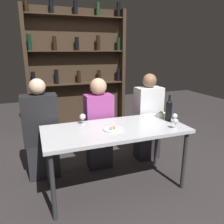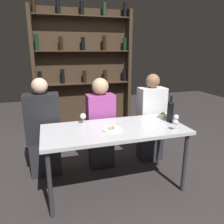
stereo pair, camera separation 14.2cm
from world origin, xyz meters
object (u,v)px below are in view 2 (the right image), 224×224
wine_glass_0 (83,116)px  food_plate_0 (112,129)px  wine_glass_2 (176,123)px  seated_person_left (44,131)px  seated_person_right (151,120)px  wine_glass_1 (176,118)px  seated_person_center (101,126)px  wine_bottle (170,110)px  snack_bowl (163,115)px

wine_glass_0 → food_plate_0: size_ratio=0.58×
wine_glass_2 → seated_person_left: bearing=150.0°
seated_person_right → wine_glass_1: bearing=-90.5°
seated_person_center → seated_person_left: bearing=180.0°
wine_glass_2 → wine_glass_1: bearing=56.8°
wine_bottle → seated_person_right: bearing=88.4°
food_plate_0 → seated_person_center: (0.01, 0.57, -0.16)m
seated_person_right → seated_person_left: bearing=-180.0°
seated_person_left → seated_person_center: size_ratio=1.02×
wine_bottle → wine_glass_1: bearing=-85.7°
wine_bottle → wine_glass_2: wine_bottle is taller
wine_glass_2 → seated_person_right: (0.11, 0.77, -0.22)m
snack_bowl → seated_person_right: size_ratio=0.10×
wine_glass_2 → food_plate_0: bearing=162.2°
seated_person_left → wine_glass_2: bearing=-30.0°
snack_bowl → seated_person_left: 1.49m
wine_bottle → wine_glass_1: wine_bottle is taller
wine_glass_0 → wine_glass_2: wine_glass_0 is taller
wine_glass_1 → seated_person_right: bearing=89.5°
wine_bottle → snack_bowl: (-0.00, 0.15, -0.10)m
seated_person_left → wine_bottle: bearing=-19.2°
wine_bottle → wine_glass_2: size_ratio=2.74×
wine_glass_1 → seated_person_right: seated_person_right is taller
wine_glass_2 → food_plate_0: (-0.63, 0.20, -0.07)m
seated_person_left → seated_person_right: seated_person_right is taller
wine_glass_0 → seated_person_center: size_ratio=0.10×
snack_bowl → seated_person_left: bearing=166.4°
wine_glass_1 → food_plate_0: wine_glass_1 is taller
wine_glass_0 → food_plate_0: 0.39m
snack_bowl → wine_glass_2: bearing=-102.4°
wine_bottle → seated_person_center: (-0.71, 0.50, -0.29)m
snack_bowl → wine_glass_1: bearing=-88.0°
wine_glass_2 → seated_person_right: seated_person_right is taller
wine_glass_1 → wine_glass_0: bearing=161.9°
wine_bottle → snack_bowl: wine_bottle is taller
wine_glass_1 → seated_person_center: seated_person_center is taller
seated_person_center → wine_bottle: bearing=-35.1°
wine_glass_0 → wine_glass_1: 1.05m
wine_bottle → snack_bowl: bearing=90.3°
wine_glass_2 → wine_glass_0: bearing=151.5°
wine_bottle → food_plate_0: wine_bottle is taller
snack_bowl → wine_glass_0: bearing=176.6°
wine_glass_1 → food_plate_0: (-0.73, 0.04, -0.07)m
wine_glass_1 → wine_glass_2: size_ratio=1.04×
food_plate_0 → wine_glass_0: bearing=132.8°
food_plate_0 → seated_person_left: 0.92m
wine_glass_2 → seated_person_left: size_ratio=0.09×
wine_bottle → food_plate_0: (-0.73, -0.07, -0.13)m
wine_glass_0 → seated_person_right: (1.00, 0.29, -0.23)m
wine_glass_0 → seated_person_right: 1.07m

